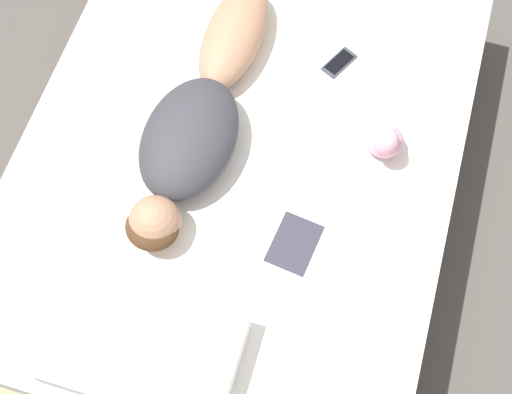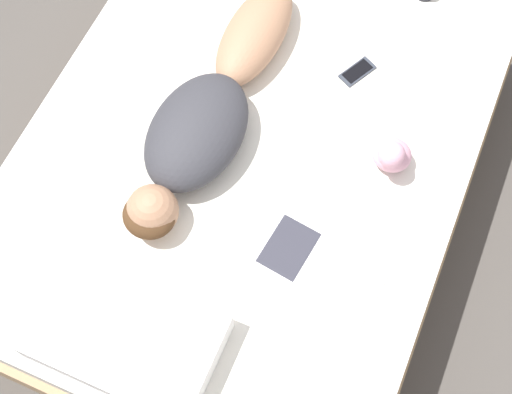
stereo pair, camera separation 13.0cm
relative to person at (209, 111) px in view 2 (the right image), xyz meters
The scene contains 7 objects.
ground_plane 0.70m from the person, behind, with size 12.00×12.00×0.00m, color #4C4742.
bed 0.43m from the person, behind, with size 1.75×2.33×0.58m.
person is the anchor object (origin of this frame).
open_magazine 0.72m from the person, 147.52° to the left, with size 0.52×0.37×0.01m.
cell_phone 0.65m from the person, 134.40° to the right, with size 0.13×0.17×0.01m.
plush_toy 0.72m from the person, behind, with size 0.15×0.17×0.21m.
pillow 0.91m from the person, 96.63° to the left, with size 0.63×0.39×0.14m.
Camera 2 is at (-0.56, 1.25, 3.05)m, focal length 50.00 mm.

